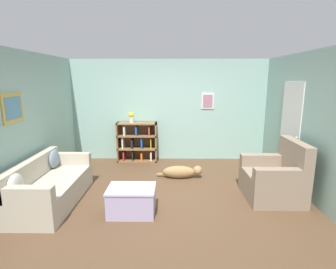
{
  "coord_description": "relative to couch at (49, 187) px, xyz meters",
  "views": [
    {
      "loc": [
        0.05,
        -4.57,
        2.11
      ],
      "look_at": [
        0.0,
        0.4,
        1.05
      ],
      "focal_mm": 28.0,
      "sensor_mm": 36.0,
      "label": 1
    }
  ],
  "objects": [
    {
      "name": "bookshelf",
      "position": [
        1.22,
        2.42,
        0.2
      ],
      "size": [
        1.02,
        0.35,
        1.02
      ],
      "color": "olive",
      "rests_on": "ground_plane"
    },
    {
      "name": "ground_plane",
      "position": [
        2.04,
        0.39,
        -0.3
      ],
      "size": [
        14.0,
        14.0,
        0.0
      ],
      "primitive_type": "plane",
      "color": "brown"
    },
    {
      "name": "recliner_chair",
      "position": [
        3.96,
        0.24,
        0.07
      ],
      "size": [
        0.92,
        1.0,
        1.06
      ],
      "color": "gray",
      "rests_on": "ground_plane"
    },
    {
      "name": "coffee_table",
      "position": [
        1.47,
        -0.35,
        -0.07
      ],
      "size": [
        0.75,
        0.54,
        0.44
      ],
      "color": "#ADA3CC",
      "rests_on": "ground_plane"
    },
    {
      "name": "wall_right",
      "position": [
        4.59,
        0.41,
        1.0
      ],
      "size": [
        0.16,
        5.0,
        2.6
      ],
      "color": "#93BCB2",
      "rests_on": "ground_plane"
    },
    {
      "name": "vase",
      "position": [
        1.09,
        2.39,
        0.87
      ],
      "size": [
        0.14,
        0.14,
        0.27
      ],
      "color": "silver",
      "rests_on": "bookshelf"
    },
    {
      "name": "wall_back",
      "position": [
        2.04,
        2.64,
        1.0
      ],
      "size": [
        5.6,
        0.13,
        2.6
      ],
      "color": "#93BCB2",
      "rests_on": "ground_plane"
    },
    {
      "name": "dog",
      "position": [
        2.32,
        1.19,
        -0.16
      ],
      "size": [
        1.0,
        0.24,
        0.27
      ],
      "color": "#9E7A4C",
      "rests_on": "ground_plane"
    },
    {
      "name": "wall_left",
      "position": [
        -0.51,
        0.39,
        1.0
      ],
      "size": [
        0.13,
        5.0,
        2.6
      ],
      "color": "#93BCB2",
      "rests_on": "ground_plane"
    },
    {
      "name": "couch",
      "position": [
        0.0,
        0.0,
        0.0
      ],
      "size": [
        0.84,
        1.84,
        0.77
      ],
      "color": "#B7AD99",
      "rests_on": "ground_plane"
    }
  ]
}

